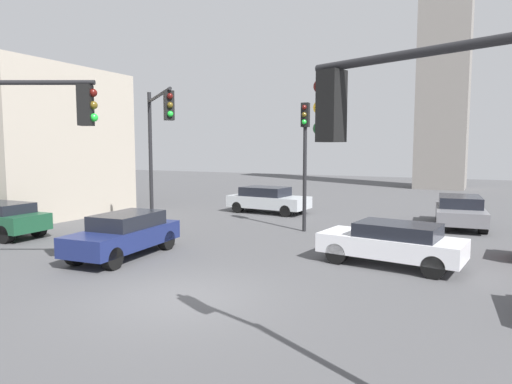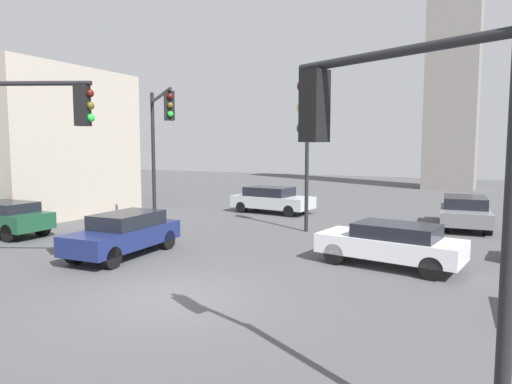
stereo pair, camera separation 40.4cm
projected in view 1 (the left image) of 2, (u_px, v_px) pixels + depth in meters
name	position (u px, v px, depth m)	size (l,w,h in m)	color
ground_plane	(178.00, 298.00, 10.44)	(99.18, 99.18, 0.00)	#4C4C4F
traffic_light_0	(414.00, 152.00, 5.43)	(2.83, 1.04, 4.87)	black
traffic_light_1	(2.00, 133.00, 10.95)	(4.01, 2.21, 5.46)	black
traffic_light_2	(158.00, 131.00, 17.31)	(3.55, 2.97, 5.94)	black
traffic_light_3	(305.00, 143.00, 18.58)	(0.36, 0.48, 5.43)	black
car_2	(392.00, 242.00, 13.29)	(4.32, 2.16, 1.31)	silver
car_3	(125.00, 234.00, 14.42)	(2.09, 4.29, 1.41)	navy
car_5	(268.00, 199.00, 24.42)	(4.47, 2.14, 1.43)	#ADB2B7
car_6	(460.00, 210.00, 20.08)	(2.47, 4.80, 1.38)	slate
skyline_tower	(446.00, 34.00, 38.78)	(4.20, 4.20, 27.22)	gray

